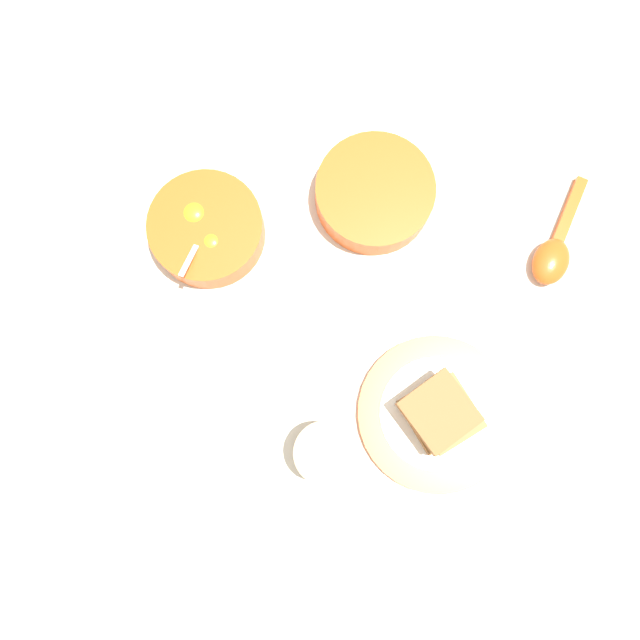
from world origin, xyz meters
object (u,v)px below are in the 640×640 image
(egg_bowl, at_px, (207,230))
(congee_bowl, at_px, (374,193))
(toast_sandwich, at_px, (440,413))
(drinking_cup, at_px, (325,452))
(toast_plate, at_px, (436,413))
(soup_spoon, at_px, (554,252))

(egg_bowl, bearing_deg, congee_bowl, -23.32)
(toast_sandwich, xyz_separation_m, congee_bowl, (0.12, 0.30, -0.01))
(toast_sandwich, xyz_separation_m, drinking_cup, (-0.15, 0.05, -0.00))
(egg_bowl, height_order, drinking_cup, same)
(toast_plate, bearing_deg, drinking_cup, 161.94)
(soup_spoon, height_order, drinking_cup, drinking_cup)
(soup_spoon, xyz_separation_m, congee_bowl, (-0.16, 0.22, 0.01))
(toast_sandwich, bearing_deg, drinking_cup, 161.99)
(toast_plate, bearing_deg, soup_spoon, 16.37)
(soup_spoon, distance_m, congee_bowl, 0.27)
(congee_bowl, bearing_deg, toast_sandwich, -111.38)
(egg_bowl, distance_m, drinking_cup, 0.35)
(toast_plate, relative_size, toast_sandwich, 2.26)
(egg_bowl, bearing_deg, drinking_cup, -97.68)
(toast_sandwich, relative_size, congee_bowl, 0.56)
(toast_sandwich, distance_m, drinking_cup, 0.16)
(congee_bowl, bearing_deg, soup_spoon, -54.23)
(toast_plate, xyz_separation_m, drinking_cup, (-0.15, 0.05, 0.03))
(egg_bowl, xyz_separation_m, soup_spoon, (0.38, -0.31, -0.01))
(toast_sandwich, bearing_deg, egg_bowl, 105.07)
(egg_bowl, distance_m, toast_sandwich, 0.41)
(congee_bowl, bearing_deg, drinking_cup, -137.31)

